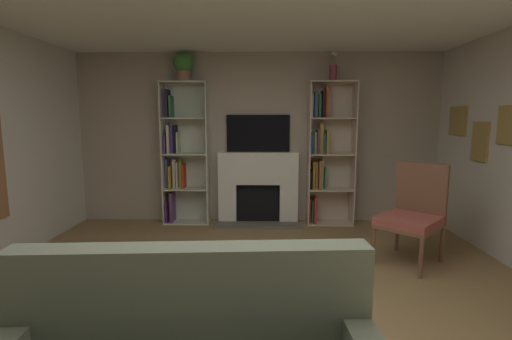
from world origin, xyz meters
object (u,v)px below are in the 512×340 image
(potted_plant, at_px, (184,65))
(vase_with_flowers, at_px, (333,70))
(fireplace, at_px, (258,186))
(bookshelf_left, at_px, (181,156))
(armchair, at_px, (413,213))
(bookshelf_right, at_px, (325,152))
(tv, at_px, (258,133))

(potted_plant, xyz_separation_m, vase_with_flowers, (2.17, 0.00, -0.08))
(fireplace, relative_size, vase_with_flowers, 3.11)
(bookshelf_left, height_order, armchair, bookshelf_left)
(bookshelf_right, height_order, vase_with_flowers, vase_with_flowers)
(potted_plant, bearing_deg, armchair, -27.65)
(tv, height_order, bookshelf_right, bookshelf_right)
(fireplace, distance_m, armchair, 2.31)
(potted_plant, bearing_deg, tv, 6.31)
(bookshelf_left, bearing_deg, bookshelf_right, -0.20)
(tv, xyz_separation_m, bookshelf_right, (1.00, -0.09, -0.27))
(tv, relative_size, vase_with_flowers, 2.26)
(bookshelf_right, bearing_deg, bookshelf_left, 179.80)
(armchair, bearing_deg, bookshelf_right, 116.05)
(fireplace, xyz_separation_m, bookshelf_left, (-1.17, -0.01, 0.46))
(vase_with_flowers, bearing_deg, armchair, -66.23)
(armchair, bearing_deg, vase_with_flowers, 113.77)
(bookshelf_left, relative_size, bookshelf_right, 1.00)
(bookshelf_right, relative_size, vase_with_flowers, 5.04)
(potted_plant, bearing_deg, vase_with_flowers, 0.01)
(bookshelf_left, xyz_separation_m, potted_plant, (0.08, -0.04, 1.33))
(bookshelf_left, height_order, vase_with_flowers, vase_with_flowers)
(bookshelf_right, height_order, potted_plant, potted_plant)
(fireplace, bearing_deg, potted_plant, -177.57)
(vase_with_flowers, bearing_deg, fireplace, 177.59)
(tv, distance_m, armchair, 2.50)
(bookshelf_left, bearing_deg, fireplace, 0.31)
(fireplace, height_order, vase_with_flowers, vase_with_flowers)
(tv, xyz_separation_m, potted_plant, (-1.09, -0.12, 0.99))
(bookshelf_right, distance_m, potted_plant, 2.44)
(fireplace, distance_m, bookshelf_left, 1.26)
(fireplace, height_order, potted_plant, potted_plant)
(fireplace, relative_size, bookshelf_right, 0.62)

